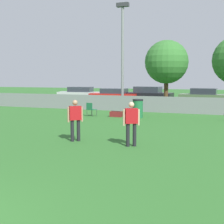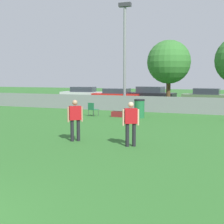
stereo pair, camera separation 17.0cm
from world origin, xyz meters
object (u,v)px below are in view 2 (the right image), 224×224
at_px(trash_bin, 139,108).
at_px(light_pole, 125,47).
at_px(tree_near_pole, 169,62).
at_px(folding_chair_sideline, 92,108).
at_px(gear_bag_sideline, 118,114).
at_px(player_thrower_red, 131,121).
at_px(player_defender_red, 75,117).
at_px(parked_car_olive, 207,97).
at_px(parked_car_silver, 83,94).
at_px(parked_car_red, 117,95).
at_px(parked_car_dark, 150,95).

bearing_deg(trash_bin, light_pole, 119.44).
height_order(tree_near_pole, trash_bin, tree_near_pole).
height_order(tree_near_pole, folding_chair_sideline, tree_near_pole).
bearing_deg(gear_bag_sideline, player_thrower_red, -66.34).
bearing_deg(trash_bin, player_defender_red, -92.31).
xyz_separation_m(folding_chair_sideline, gear_bag_sideline, (1.55, 0.29, -0.31)).
relative_size(gear_bag_sideline, parked_car_olive, 0.17).
height_order(player_thrower_red, gear_bag_sideline, player_thrower_red).
relative_size(tree_near_pole, player_thrower_red, 3.31).
bearing_deg(gear_bag_sideline, tree_near_pole, 71.71).
xyz_separation_m(player_defender_red, trash_bin, (0.30, 7.41, -0.34)).
height_order(light_pole, trash_bin, light_pole).
relative_size(folding_chair_sideline, gear_bag_sideline, 1.16).
xyz_separation_m(tree_near_pole, parked_car_olive, (2.35, 5.27, -2.83)).
distance_m(player_defender_red, parked_car_olive, 18.72).
xyz_separation_m(player_thrower_red, trash_bin, (-1.92, 7.50, -0.34)).
height_order(tree_near_pole, player_thrower_red, tree_near_pole).
bearing_deg(parked_car_olive, player_thrower_red, -90.63).
relative_size(player_defender_red, trash_bin, 1.41).
distance_m(player_defender_red, trash_bin, 7.43).
relative_size(parked_car_silver, parked_car_olive, 1.12).
relative_size(light_pole, gear_bag_sideline, 10.78).
bearing_deg(parked_car_red, parked_car_olive, 4.28).
height_order(player_thrower_red, parked_car_olive, player_thrower_red).
distance_m(player_thrower_red, parked_car_dark, 18.78).
xyz_separation_m(player_defender_red, parked_car_dark, (-1.85, 18.25, -0.16)).
bearing_deg(player_thrower_red, trash_bin, 75.05).
height_order(folding_chair_sideline, gear_bag_sideline, folding_chair_sideline).
distance_m(tree_near_pole, player_defender_red, 13.46).
distance_m(trash_bin, parked_car_dark, 11.05).
xyz_separation_m(tree_near_pole, parked_car_dark, (-2.69, 5.08, -2.78)).
bearing_deg(trash_bin, parked_car_olive, 75.27).
distance_m(light_pole, parked_car_red, 7.60).
height_order(trash_bin, parked_car_red, parked_car_red).
bearing_deg(player_defender_red, tree_near_pole, 46.90).
bearing_deg(parked_car_silver, player_defender_red, -71.34).
relative_size(tree_near_pole, trash_bin, 4.67).
distance_m(folding_chair_sideline, parked_car_silver, 13.25).
xyz_separation_m(parked_car_silver, parked_car_olive, (12.28, -0.22, -0.01)).
distance_m(light_pole, parked_car_silver, 10.55).
height_order(light_pole, parked_car_red, light_pole).
xyz_separation_m(trash_bin, gear_bag_sideline, (-1.36, -0.02, -0.39)).
bearing_deg(tree_near_pole, trash_bin, -95.43).
bearing_deg(parked_car_silver, tree_near_pole, -36.24).
height_order(player_defender_red, parked_car_red, player_defender_red).
bearing_deg(gear_bag_sideline, parked_car_silver, 125.41).
xyz_separation_m(tree_near_pole, trash_bin, (-0.55, -5.76, -2.96)).
height_order(trash_bin, parked_car_dark, parked_car_dark).
bearing_deg(tree_near_pole, parked_car_silver, 151.02).
bearing_deg(parked_car_red, parked_car_dark, 10.13).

